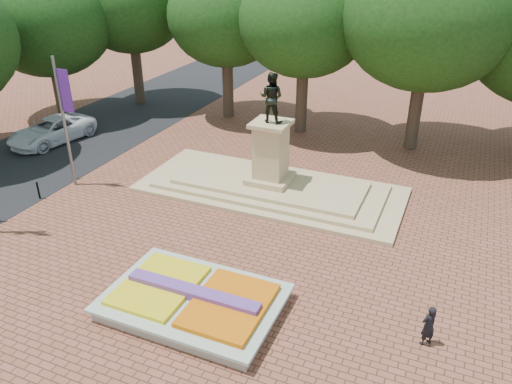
{
  "coord_description": "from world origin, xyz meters",
  "views": [
    {
      "loc": [
        8.78,
        -14.29,
        12.12
      ],
      "look_at": [
        1.06,
        3.61,
        2.2
      ],
      "focal_mm": 35.0,
      "sensor_mm": 36.0,
      "label": 1
    }
  ],
  "objects_px": {
    "monument": "(270,176)",
    "van": "(52,130)",
    "flower_bed": "(194,301)",
    "pedestrian": "(428,325)"
  },
  "relations": [
    {
      "from": "monument",
      "to": "van",
      "type": "relative_size",
      "value": 2.39
    },
    {
      "from": "monument",
      "to": "pedestrian",
      "type": "relative_size",
      "value": 9.07
    },
    {
      "from": "monument",
      "to": "pedestrian",
      "type": "distance_m",
      "value": 12.35
    },
    {
      "from": "monument",
      "to": "van",
      "type": "height_order",
      "value": "monument"
    },
    {
      "from": "monument",
      "to": "pedestrian",
      "type": "xyz_separation_m",
      "value": [
        9.0,
        -8.46,
        -0.11
      ]
    },
    {
      "from": "flower_bed",
      "to": "pedestrian",
      "type": "xyz_separation_m",
      "value": [
        7.97,
        1.54,
        0.39
      ]
    },
    {
      "from": "flower_bed",
      "to": "pedestrian",
      "type": "bearing_deg",
      "value": 10.91
    },
    {
      "from": "monument",
      "to": "flower_bed",
      "type": "bearing_deg",
      "value": -84.13
    },
    {
      "from": "flower_bed",
      "to": "monument",
      "type": "height_order",
      "value": "monument"
    },
    {
      "from": "pedestrian",
      "to": "flower_bed",
      "type": "bearing_deg",
      "value": -34.01
    }
  ]
}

